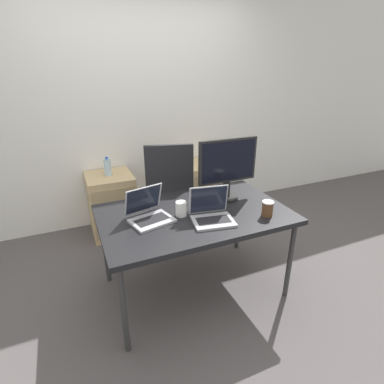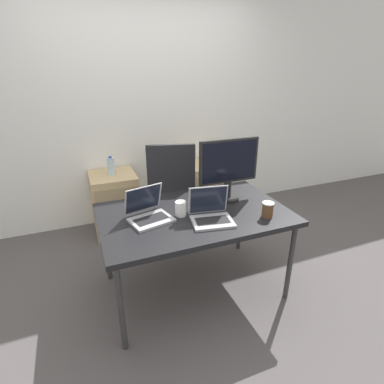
{
  "view_description": "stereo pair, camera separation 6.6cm",
  "coord_description": "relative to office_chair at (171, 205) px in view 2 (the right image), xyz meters",
  "views": [
    {
      "loc": [
        -0.83,
        -1.87,
        1.76
      ],
      "look_at": [
        0.0,
        0.04,
        0.87
      ],
      "focal_mm": 28.0,
      "sensor_mm": 36.0,
      "label": 1
    },
    {
      "loc": [
        -0.77,
        -1.9,
        1.76
      ],
      "look_at": [
        0.0,
        0.04,
        0.87
      ],
      "focal_mm": 28.0,
      "sensor_mm": 36.0,
      "label": 2
    }
  ],
  "objects": [
    {
      "name": "desk",
      "position": [
        -0.05,
        -0.76,
        0.24
      ],
      "size": [
        1.43,
        0.89,
        0.72
      ],
      "color": "black",
      "rests_on": "ground_plane"
    },
    {
      "name": "wall_back",
      "position": [
        -0.05,
        0.76,
        0.87
      ],
      "size": [
        10.0,
        0.05,
        2.6
      ],
      "color": "white",
      "rests_on": "ground_plane"
    },
    {
      "name": "monitor",
      "position": [
        0.3,
        -0.63,
        0.57
      ],
      "size": [
        0.51,
        0.2,
        0.51
      ],
      "color": "black",
      "rests_on": "desk"
    },
    {
      "name": "water_bottle",
      "position": [
        -0.5,
        0.47,
        0.34
      ],
      "size": [
        0.08,
        0.08,
        0.2
      ],
      "color": "silver",
      "rests_on": "cabinet_left"
    },
    {
      "name": "cabinet_right",
      "position": [
        0.53,
        0.47,
        -0.09
      ],
      "size": [
        0.48,
        0.5,
        0.68
      ],
      "color": "tan",
      "rests_on": "ground_plane"
    },
    {
      "name": "coffee_cup_brown",
      "position": [
        0.43,
        -1.03,
        0.35
      ],
      "size": [
        0.09,
        0.09,
        0.11
      ],
      "color": "brown",
      "rests_on": "desk"
    },
    {
      "name": "coffee_cup_white",
      "position": [
        -0.16,
        -0.78,
        0.35
      ],
      "size": [
        0.08,
        0.08,
        0.11
      ],
      "color": "white",
      "rests_on": "desk"
    },
    {
      "name": "laptop_right",
      "position": [
        0.01,
        -0.93,
        0.34
      ],
      "size": [
        0.33,
        0.3,
        0.24
      ],
      "color": "#ADADB2",
      "rests_on": "desk"
    },
    {
      "name": "mouse",
      "position": [
        -0.01,
        -0.73,
        0.31
      ],
      "size": [
        0.04,
        0.06,
        0.03
      ],
      "color": "silver",
      "rests_on": "desk"
    },
    {
      "name": "cabinet_left",
      "position": [
        -0.5,
        0.47,
        -0.09
      ],
      "size": [
        0.48,
        0.5,
        0.68
      ],
      "color": "tan",
      "rests_on": "ground_plane"
    },
    {
      "name": "ground_plane",
      "position": [
        -0.05,
        -0.76,
        -0.43
      ],
      "size": [
        14.0,
        14.0,
        0.0
      ],
      "primitive_type": "plane",
      "color": "#514C4C"
    },
    {
      "name": "laptop_left",
      "position": [
        -0.4,
        -0.74,
        0.34
      ],
      "size": [
        0.34,
        0.34,
        0.23
      ],
      "color": "#ADADB2",
      "rests_on": "desk"
    },
    {
      "name": "office_chair",
      "position": [
        0.0,
        0.0,
        0.0
      ],
      "size": [
        0.58,
        0.61,
        1.11
      ],
      "color": "#232326",
      "rests_on": "ground_plane"
    }
  ]
}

